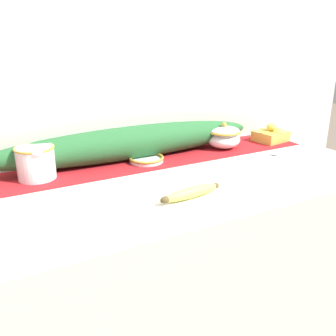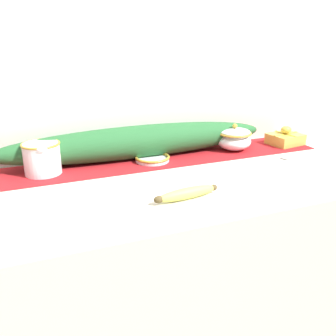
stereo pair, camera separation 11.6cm
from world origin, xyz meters
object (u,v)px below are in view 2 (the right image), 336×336
cream_pitcher (42,157)px  banana (187,193)px  sugar_bowl (234,138)px  spoon (284,158)px  gift_box (285,138)px  small_dish (152,158)px

cream_pitcher → banana: size_ratio=0.70×
sugar_bowl → spoon: (0.12, -0.17, -0.04)m
sugar_bowl → banana: 0.52m
gift_box → spoon: bearing=-128.7°
sugar_bowl → gift_box: bearing=-2.6°
banana → cream_pitcher: bearing=134.8°
spoon → cream_pitcher: bearing=154.4°
sugar_bowl → banana: sugar_bowl is taller
sugar_bowl → banana: size_ratio=0.66×
small_dish → spoon: size_ratio=0.85×
spoon → gift_box: bearing=36.9°
sugar_bowl → gift_box: (0.25, -0.01, -0.02)m
cream_pitcher → gift_box: size_ratio=0.99×
cream_pitcher → banana: (0.36, -0.36, -0.04)m
small_dish → sugar_bowl: bearing=2.3°
sugar_bowl → gift_box: 0.25m
small_dish → spoon: 0.50m
banana → spoon: (0.49, 0.19, -0.01)m
small_dish → gift_box: size_ratio=0.87×
spoon → banana: bearing=-173.0°
gift_box → sugar_bowl: bearing=177.4°
spoon → gift_box: (0.13, 0.16, 0.02)m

